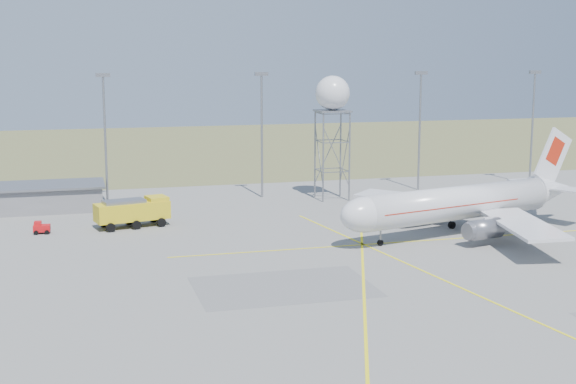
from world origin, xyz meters
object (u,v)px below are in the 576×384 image
object	(u,v)px
airliner_main	(460,204)
baggage_tug	(41,229)
radar_tower	(332,130)
fire_truck	(134,213)

from	to	relation	value
airliner_main	baggage_tug	size ratio (longest dim) A/B	17.40
radar_tower	fire_truck	bearing A→B (deg)	-158.07
airliner_main	baggage_tug	bearing A→B (deg)	-30.77
radar_tower	baggage_tug	bearing A→B (deg)	-162.43
airliner_main	baggage_tug	world-z (taller)	airliner_main
baggage_tug	radar_tower	bearing A→B (deg)	21.58
fire_truck	baggage_tug	distance (m)	12.30
fire_truck	baggage_tug	bearing A→B (deg)	171.90
airliner_main	radar_tower	xyz separation A→B (m)	(-7.90, 29.19, 7.13)
radar_tower	baggage_tug	world-z (taller)	radar_tower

